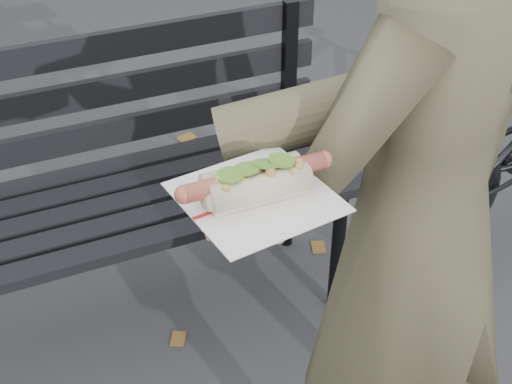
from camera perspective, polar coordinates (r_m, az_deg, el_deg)
park_bench at (r=1.98m, az=-14.07°, el=0.86°), size 1.50×0.44×0.88m
person at (r=1.33m, az=12.77°, el=-2.78°), size 0.68×0.54×1.62m
held_hotdog at (r=1.05m, az=7.63°, el=5.83°), size 0.61×0.31×0.20m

